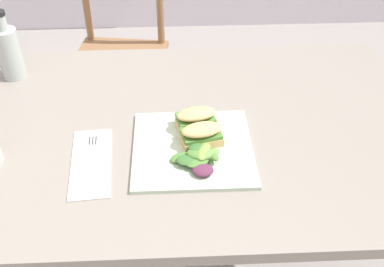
{
  "coord_description": "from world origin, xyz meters",
  "views": [
    {
      "loc": [
        0.16,
        -0.92,
        1.5
      ],
      "look_at": [
        0.21,
        0.0,
        0.76
      ],
      "focal_mm": 44.02,
      "sensor_mm": 36.0,
      "label": 1
    }
  ],
  "objects_px": {
    "dining_table": "(167,160)",
    "bottle_cold_brew": "(10,55)",
    "plate_lunch": "(193,148)",
    "fork_on_napkin": "(91,157)",
    "sandwich_half_front": "(202,134)",
    "sandwich_half_back": "(196,119)",
    "chair_wooden_far": "(120,55)"
  },
  "relations": [
    {
      "from": "dining_table",
      "to": "bottle_cold_brew",
      "type": "distance_m",
      "value": 0.56
    },
    {
      "from": "plate_lunch",
      "to": "fork_on_napkin",
      "type": "xyz_separation_m",
      "value": [
        -0.25,
        -0.02,
        0.0
      ]
    },
    {
      "from": "plate_lunch",
      "to": "sandwich_half_front",
      "type": "height_order",
      "value": "sandwich_half_front"
    },
    {
      "from": "sandwich_half_front",
      "to": "bottle_cold_brew",
      "type": "bearing_deg",
      "value": 146.79
    },
    {
      "from": "dining_table",
      "to": "fork_on_napkin",
      "type": "height_order",
      "value": "fork_on_napkin"
    },
    {
      "from": "dining_table",
      "to": "fork_on_napkin",
      "type": "bearing_deg",
      "value": -145.93
    },
    {
      "from": "sandwich_half_back",
      "to": "chair_wooden_far",
      "type": "bearing_deg",
      "value": 107.5
    },
    {
      "from": "chair_wooden_far",
      "to": "sandwich_half_back",
      "type": "height_order",
      "value": "chair_wooden_far"
    },
    {
      "from": "bottle_cold_brew",
      "to": "sandwich_half_back",
      "type": "bearing_deg",
      "value": -28.68
    },
    {
      "from": "plate_lunch",
      "to": "fork_on_napkin",
      "type": "relative_size",
      "value": 1.58
    },
    {
      "from": "chair_wooden_far",
      "to": "fork_on_napkin",
      "type": "relative_size",
      "value": 4.68
    },
    {
      "from": "plate_lunch",
      "to": "bottle_cold_brew",
      "type": "distance_m",
      "value": 0.64
    },
    {
      "from": "sandwich_half_back",
      "to": "plate_lunch",
      "type": "bearing_deg",
      "value": -98.83
    },
    {
      "from": "sandwich_half_front",
      "to": "plate_lunch",
      "type": "bearing_deg",
      "value": -150.21
    },
    {
      "from": "dining_table",
      "to": "chair_wooden_far",
      "type": "bearing_deg",
      "value": 103.33
    },
    {
      "from": "sandwich_half_back",
      "to": "fork_on_napkin",
      "type": "xyz_separation_m",
      "value": [
        -0.26,
        -0.1,
        -0.03
      ]
    },
    {
      "from": "chair_wooden_far",
      "to": "bottle_cold_brew",
      "type": "relative_size",
      "value": 4.16
    },
    {
      "from": "chair_wooden_far",
      "to": "sandwich_half_front",
      "type": "distance_m",
      "value": 1.09
    },
    {
      "from": "sandwich_half_front",
      "to": "sandwich_half_back",
      "type": "bearing_deg",
      "value": 99.19
    },
    {
      "from": "dining_table",
      "to": "bottle_cold_brew",
      "type": "relative_size",
      "value": 6.63
    },
    {
      "from": "sandwich_half_front",
      "to": "fork_on_napkin",
      "type": "relative_size",
      "value": 0.6
    },
    {
      "from": "chair_wooden_far",
      "to": "sandwich_half_front",
      "type": "bearing_deg",
      "value": -73.02
    },
    {
      "from": "fork_on_napkin",
      "to": "sandwich_half_front",
      "type": "bearing_deg",
      "value": 7.0
    },
    {
      "from": "chair_wooden_far",
      "to": "bottle_cold_brew",
      "type": "xyz_separation_m",
      "value": [
        -0.24,
        -0.64,
        0.37
      ]
    },
    {
      "from": "sandwich_half_back",
      "to": "bottle_cold_brew",
      "type": "height_order",
      "value": "bottle_cold_brew"
    },
    {
      "from": "chair_wooden_far",
      "to": "fork_on_napkin",
      "type": "bearing_deg",
      "value": -87.98
    },
    {
      "from": "plate_lunch",
      "to": "sandwich_half_back",
      "type": "height_order",
      "value": "sandwich_half_back"
    },
    {
      "from": "chair_wooden_far",
      "to": "sandwich_half_back",
      "type": "bearing_deg",
      "value": -72.5
    },
    {
      "from": "plate_lunch",
      "to": "bottle_cold_brew",
      "type": "xyz_separation_m",
      "value": [
        -0.52,
        0.37,
        0.07
      ]
    },
    {
      "from": "sandwich_half_front",
      "to": "sandwich_half_back",
      "type": "distance_m",
      "value": 0.07
    },
    {
      "from": "chair_wooden_far",
      "to": "fork_on_napkin",
      "type": "height_order",
      "value": "chair_wooden_far"
    },
    {
      "from": "plate_lunch",
      "to": "fork_on_napkin",
      "type": "distance_m",
      "value": 0.25
    }
  ]
}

